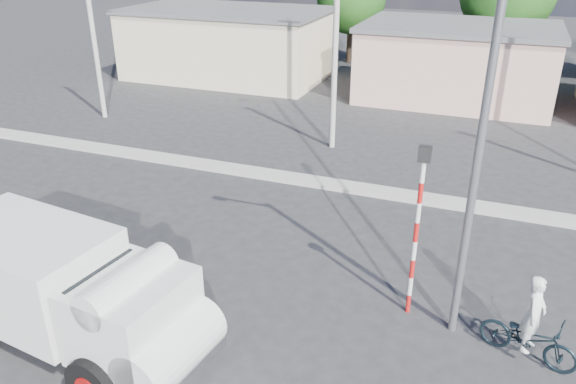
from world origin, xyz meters
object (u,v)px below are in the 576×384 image
(cyclist, at_px, (531,325))
(bicycle, at_px, (528,338))
(streetlight, at_px, (474,129))
(truck, at_px, (70,292))
(traffic_pole, at_px, (418,219))

(cyclist, bearing_deg, bicycle, -163.83)
(bicycle, xyz_separation_m, streetlight, (-1.77, 0.45, 4.41))
(cyclist, bearing_deg, truck, 125.18)
(truck, height_order, streetlight, streetlight)
(streetlight, bearing_deg, traffic_pole, 162.27)
(bicycle, xyz_separation_m, cyclist, (0.00, 0.00, 0.36))
(bicycle, bearing_deg, streetlight, 91.85)
(bicycle, height_order, cyclist, cyclist)
(bicycle, distance_m, traffic_pole, 3.47)
(bicycle, xyz_separation_m, traffic_pole, (-2.71, 0.75, 2.05))
(truck, bearing_deg, cyclist, 26.09)
(traffic_pole, bearing_deg, cyclist, -15.51)
(cyclist, height_order, streetlight, streetlight)
(cyclist, xyz_separation_m, traffic_pole, (-2.71, 0.75, 1.69))
(bicycle, relative_size, streetlight, 0.23)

